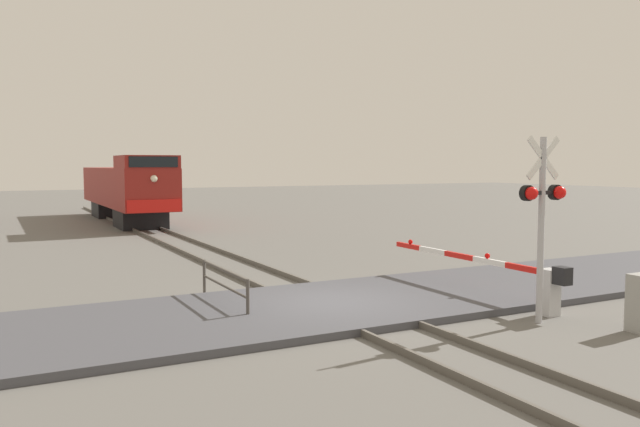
{
  "coord_description": "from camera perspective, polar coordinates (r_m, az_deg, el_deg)",
  "views": [
    {
      "loc": [
        -7.26,
        -13.12,
        3.46
      ],
      "look_at": [
        0.99,
        2.63,
        2.08
      ],
      "focal_mm": 35.37,
      "sensor_mm": 36.0,
      "label": 1
    }
  ],
  "objects": [
    {
      "name": "crossing_signal",
      "position": [
        14.44,
        19.48,
        0.52
      ],
      "size": [
        1.18,
        0.33,
        4.08
      ],
      "color": "#ADADB2",
      "rests_on": "ground_plane"
    },
    {
      "name": "ground_plane",
      "position": [
        15.39,
        1.29,
        -8.56
      ],
      "size": [
        160.0,
        160.0,
        0.0
      ],
      "primitive_type": "plane",
      "color": "#605E59"
    },
    {
      "name": "rail_track_right",
      "position": [
        15.73,
        3.6,
        -8.01
      ],
      "size": [
        0.08,
        80.0,
        0.15
      ],
      "primitive_type": "cube",
      "color": "#59544C",
      "rests_on": "ground_plane"
    },
    {
      "name": "locomotive",
      "position": [
        39.74,
        -17.12,
        2.14
      ],
      "size": [
        2.85,
        15.43,
        3.94
      ],
      "color": "black",
      "rests_on": "ground_plane"
    },
    {
      "name": "guard_railing",
      "position": [
        15.54,
        -8.68,
        -6.1
      ],
      "size": [
        0.08,
        3.26,
        0.95
      ],
      "color": "#4C4742",
      "rests_on": "ground_plane"
    },
    {
      "name": "crossing_gate",
      "position": [
        16.1,
        17.46,
        -5.45
      ],
      "size": [
        0.36,
        6.61,
        1.19
      ],
      "color": "silver",
      "rests_on": "ground_plane"
    },
    {
      "name": "road_surface",
      "position": [
        15.37,
        1.29,
        -8.26
      ],
      "size": [
        36.0,
        4.96,
        0.17
      ],
      "primitive_type": "cube",
      "color": "#47474C",
      "rests_on": "ground_plane"
    },
    {
      "name": "rail_track_left",
      "position": [
        15.05,
        -1.13,
        -8.57
      ],
      "size": [
        0.08,
        80.0,
        0.15
      ],
      "primitive_type": "cube",
      "color": "#59544C",
      "rests_on": "ground_plane"
    }
  ]
}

